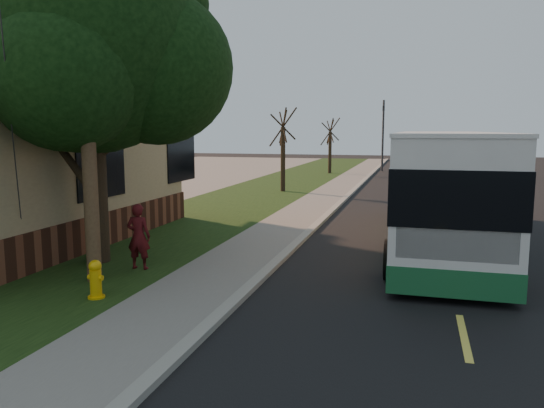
% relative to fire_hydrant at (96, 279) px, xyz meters
% --- Properties ---
extents(ground, '(120.00, 120.00, 0.00)m').
position_rel_fire_hydrant_xyz_m(ground, '(2.60, 0.00, -0.43)').
color(ground, black).
rests_on(ground, ground).
extents(road, '(8.00, 80.00, 0.01)m').
position_rel_fire_hydrant_xyz_m(road, '(6.60, 10.00, -0.43)').
color(road, black).
rests_on(road, ground).
extents(curb, '(0.25, 80.00, 0.12)m').
position_rel_fire_hydrant_xyz_m(curb, '(2.60, 10.00, -0.37)').
color(curb, gray).
rests_on(curb, ground).
extents(sidewalk, '(2.00, 80.00, 0.08)m').
position_rel_fire_hydrant_xyz_m(sidewalk, '(1.60, 10.00, -0.39)').
color(sidewalk, slate).
rests_on(sidewalk, ground).
extents(grass_verge, '(5.00, 80.00, 0.07)m').
position_rel_fire_hydrant_xyz_m(grass_verge, '(-1.90, 10.00, -0.40)').
color(grass_verge, black).
rests_on(grass_verge, ground).
extents(fire_hydrant, '(0.32, 0.32, 0.74)m').
position_rel_fire_hydrant_xyz_m(fire_hydrant, '(0.00, 0.00, 0.00)').
color(fire_hydrant, '#E1A90B').
rests_on(fire_hydrant, grass_verge).
extents(utility_pole, '(2.86, 3.21, 9.07)m').
position_rel_fire_hydrant_xyz_m(utility_pole, '(-0.71, 0.99, 4.20)').
color(utility_pole, '#473321').
rests_on(utility_pole, ground).
extents(leafy_tree, '(6.30, 6.00, 7.80)m').
position_rel_fire_hydrant_xyz_m(leafy_tree, '(-1.57, 2.65, 4.73)').
color(leafy_tree, black).
rests_on(leafy_tree, grass_verge).
extents(bare_tree_near, '(1.38, 1.21, 4.31)m').
position_rel_fire_hydrant_xyz_m(bare_tree_near, '(-0.90, 18.00, 1.72)').
color(bare_tree_near, black).
rests_on(bare_tree_near, grass_verge).
extents(bare_tree_far, '(1.38, 1.21, 4.03)m').
position_rel_fire_hydrant_xyz_m(bare_tree_far, '(-0.40, 30.00, 1.57)').
color(bare_tree_far, black).
rests_on(bare_tree_far, grass_verge).
extents(traffic_signal, '(0.18, 0.22, 5.50)m').
position_rel_fire_hydrant_xyz_m(traffic_signal, '(3.10, 34.00, 2.73)').
color(traffic_signal, '#2D2D30').
rests_on(traffic_signal, ground).
extents(transit_bus, '(2.70, 11.70, 3.17)m').
position_rel_fire_hydrant_xyz_m(transit_bus, '(6.52, 7.24, 1.26)').
color(transit_bus, silver).
rests_on(transit_bus, ground).
extents(skateboarder, '(0.58, 0.41, 1.51)m').
position_rel_fire_hydrant_xyz_m(skateboarder, '(-0.28, 2.13, 0.39)').
color(skateboarder, '#460E11').
rests_on(skateboarder, grass_verge).
extents(dumpster, '(1.37, 1.08, 1.20)m').
position_rel_fire_hydrant_xyz_m(dumpster, '(-6.19, 7.97, 0.21)').
color(dumpster, black).
rests_on(dumpster, building_lot).
extents(distant_car, '(2.33, 4.96, 1.64)m').
position_rel_fire_hydrant_xyz_m(distant_car, '(6.49, 30.51, 0.39)').
color(distant_car, black).
rests_on(distant_car, ground).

